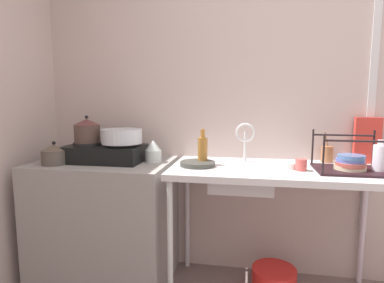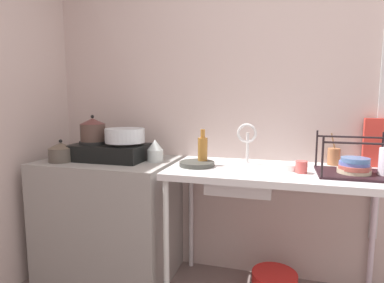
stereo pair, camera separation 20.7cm
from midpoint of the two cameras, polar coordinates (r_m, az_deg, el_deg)
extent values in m
cube|color=#BDA8A1|center=(2.39, 24.78, 5.44)|extent=(4.83, 0.10, 2.49)
cube|color=silver|center=(2.41, 33.73, 7.85)|extent=(0.05, 0.01, 1.99)
cube|color=gray|center=(2.43, -12.37, -13.45)|extent=(0.94, 0.62, 0.87)
cube|color=silver|center=(2.05, 17.96, -5.47)|extent=(1.34, 0.62, 0.04)
cylinder|color=silver|center=(2.01, -1.64, -18.54)|extent=(0.04, 0.04, 0.83)
cylinder|color=silver|center=(2.49, 2.26, -13.26)|extent=(0.04, 0.04, 0.83)
cylinder|color=silver|center=(2.53, 32.20, -14.09)|extent=(0.04, 0.04, 0.83)
cube|color=black|center=(2.30, -12.38, -1.92)|extent=(0.54, 0.32, 0.11)
cylinder|color=black|center=(2.35, -15.18, -0.16)|extent=(0.20, 0.20, 0.02)
cylinder|color=black|center=(2.23, -9.53, -0.41)|extent=(0.20, 0.20, 0.02)
cylinder|color=#4D3831|center=(2.35, -15.24, 1.57)|extent=(0.18, 0.18, 0.12)
cone|color=brown|center=(2.34, -15.31, 3.60)|extent=(0.18, 0.18, 0.04)
sphere|color=black|center=(2.34, -15.34, 4.40)|extent=(0.02, 0.02, 0.02)
cylinder|color=silver|center=(2.23, -9.56, 1.08)|extent=(0.28, 0.28, 0.10)
cylinder|color=#4E463F|center=(2.33, -20.44, -2.32)|extent=(0.17, 0.17, 0.10)
cone|color=brown|center=(2.32, -20.51, -0.70)|extent=(0.17, 0.17, 0.04)
sphere|color=black|center=(2.32, -20.55, 0.05)|extent=(0.02, 0.02, 0.02)
cylinder|color=silver|center=(2.20, -4.06, -2.58)|extent=(0.11, 0.11, 0.08)
cone|color=silver|center=(2.19, -4.07, -0.59)|extent=(0.11, 0.11, 0.07)
cube|color=silver|center=(2.03, 11.72, -6.74)|extent=(0.39, 0.35, 0.14)
cylinder|color=silver|center=(2.20, 12.73, -1.09)|extent=(0.02, 0.02, 0.21)
torus|color=silver|center=(2.13, 12.72, 1.47)|extent=(0.13, 0.02, 0.13)
cylinder|color=#393A35|center=(2.05, 3.79, -4.12)|extent=(0.23, 0.23, 0.03)
cylinder|color=black|center=(1.87, 25.67, -2.67)|extent=(0.01, 0.01, 0.24)
cylinder|color=black|center=(2.17, 24.33, -1.29)|extent=(0.01, 0.01, 0.24)
cylinder|color=black|center=(2.25, 33.66, -1.58)|extent=(0.01, 0.01, 0.24)
cylinder|color=black|center=(1.90, 31.31, -0.32)|extent=(0.37, 0.01, 0.01)
cylinder|color=black|center=(2.19, 29.22, 0.72)|extent=(0.37, 0.01, 0.01)
cube|color=black|center=(2.08, 29.84, -5.18)|extent=(0.39, 0.33, 0.01)
cylinder|color=beige|center=(2.07, 30.01, -4.68)|extent=(0.18, 0.18, 0.03)
cylinder|color=#B35245|center=(2.06, 30.09, -4.18)|extent=(0.17, 0.17, 0.03)
cylinder|color=#5062B3|center=(2.07, 30.07, -3.54)|extent=(0.16, 0.16, 0.03)
cylinder|color=#486BA3|center=(2.05, 30.24, -2.95)|extent=(0.15, 0.15, 0.03)
cylinder|color=#C64F4B|center=(1.99, 22.15, -4.36)|extent=(0.07, 0.07, 0.07)
cylinder|color=white|center=(2.06, 19.93, -4.35)|extent=(0.15, 0.15, 0.04)
cylinder|color=#996529|center=(2.08, 4.81, -1.83)|extent=(0.06, 0.06, 0.18)
cylinder|color=#996529|center=(2.06, 4.84, 1.44)|extent=(0.03, 0.03, 0.06)
cube|color=red|center=(2.38, 32.91, -0.20)|extent=(0.17, 0.06, 0.31)
cylinder|color=#A2643E|center=(2.32, 26.78, -2.50)|extent=(0.08, 0.08, 0.11)
cylinder|color=olive|center=(2.31, 26.88, -0.83)|extent=(0.06, 0.02, 0.18)
camera|label=1|loc=(0.10, -87.14, 0.37)|focal=29.27mm
camera|label=2|loc=(0.10, 92.86, -0.37)|focal=29.27mm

